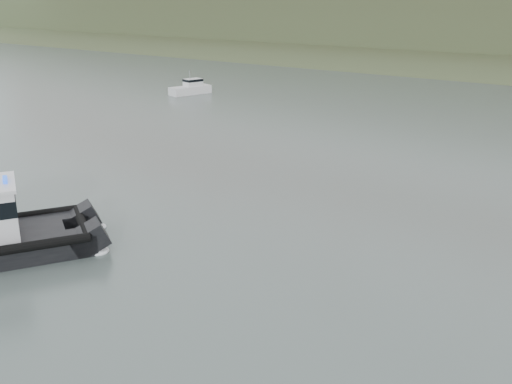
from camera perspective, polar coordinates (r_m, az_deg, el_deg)
ground at (r=22.39m, az=-13.09°, el=-12.38°), size 400.00×400.00×0.00m
motorboat at (r=72.14m, az=-6.52°, el=10.29°), size 2.99×5.55×2.91m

